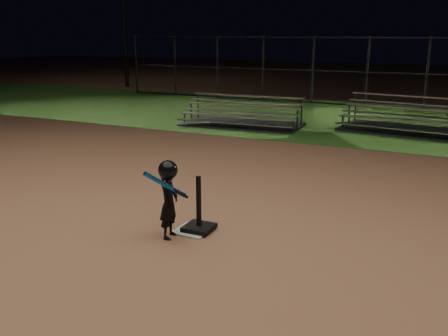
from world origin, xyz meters
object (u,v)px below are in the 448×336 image
at_px(home_plate, 193,230).
at_px(batting_tee, 199,220).
at_px(bleacher_left, 242,120).
at_px(bleacher_right, 415,126).
at_px(child_batter, 169,197).

xyz_separation_m(home_plate, batting_tee, (0.08, 0.04, 0.15)).
xyz_separation_m(home_plate, bleacher_left, (-2.56, 7.61, 0.16)).
relative_size(home_plate, batting_tee, 0.60).
bearing_deg(batting_tee, home_plate, -150.58).
bearing_deg(batting_tee, bleacher_right, 76.76).
bearing_deg(home_plate, child_batter, -119.87).
relative_size(bleacher_left, bleacher_right, 0.87).
xyz_separation_m(child_batter, bleacher_right, (2.27, 8.91, -0.37)).
height_order(batting_tee, bleacher_right, bleacher_right).
bearing_deg(home_plate, bleacher_left, 108.61).
bearing_deg(bleacher_right, child_batter, -97.06).
bearing_deg(home_plate, batting_tee, 29.42).
distance_m(batting_tee, bleacher_right, 8.79).
distance_m(child_batter, bleacher_left, 8.27).
xyz_separation_m(child_batter, bleacher_left, (-2.39, 7.91, -0.39)).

